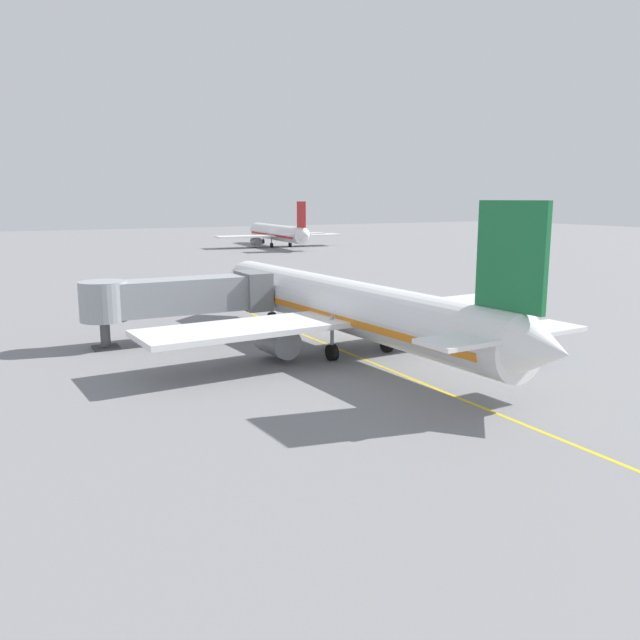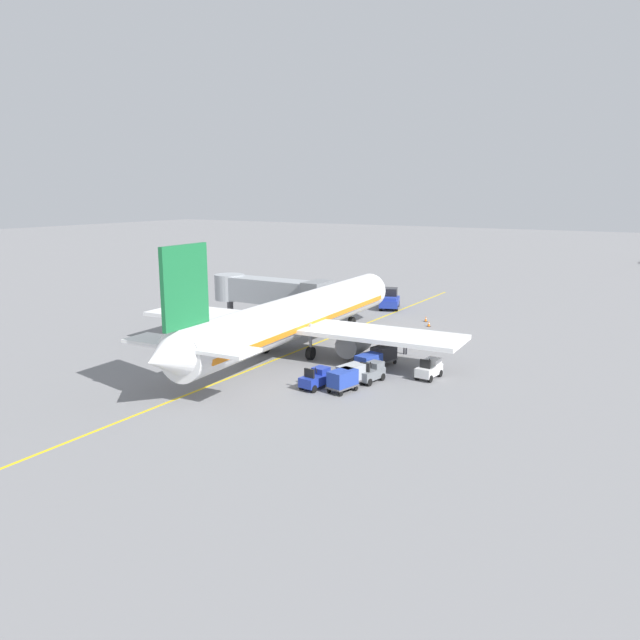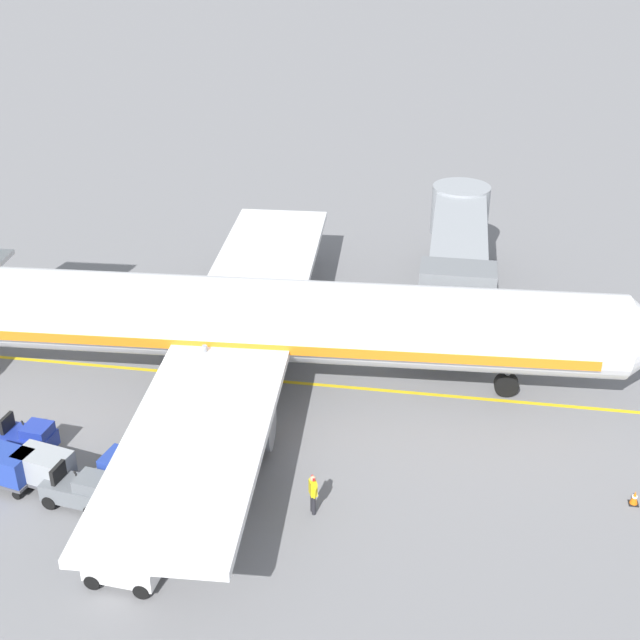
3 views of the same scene
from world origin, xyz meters
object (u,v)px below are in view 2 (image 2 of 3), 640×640
baggage_cart_front (384,354)px  baggage_cart_tail_end (343,379)px  baggage_cart_second_in_train (369,362)px  pushback_tractor (390,300)px  parked_airliner (297,317)px  safety_cone_nose_right (429,324)px  baggage_cart_third_in_train (351,373)px  safety_cone_nose_left (426,319)px  jet_bridge (270,291)px  baggage_tug_lead (371,372)px  baggage_tug_trailing (429,369)px  baggage_tug_spare (316,378)px  ground_crew_wing_walker (405,344)px

baggage_cart_front → baggage_cart_tail_end: 7.86m
baggage_cart_second_in_train → pushback_tractor: bearing=111.4°
parked_airliner → safety_cone_nose_right: (6.21, 15.98, -2.90)m
pushback_tractor → baggage_cart_third_in_train: bearing=-70.4°
parked_airliner → baggage_cart_front: (8.42, 0.11, -2.24)m
parked_airliner → safety_cone_nose_left: (5.00, 18.18, -2.90)m
jet_bridge → baggage_tug_lead: bearing=-35.4°
pushback_tractor → baggage_cart_front: 25.22m
jet_bridge → baggage_tug_trailing: size_ratio=5.52×
pushback_tractor → baggage_cart_front: size_ratio=1.64×
baggage_tug_spare → safety_cone_nose_left: baggage_tug_spare is taller
baggage_tug_lead → baggage_tug_spare: 4.37m
baggage_tug_lead → safety_cone_nose_right: bearing=99.2°
pushback_tractor → parked_airliner: bearing=-85.8°
baggage_cart_second_in_train → ground_crew_wing_walker: (0.08, 7.02, 0.00)m
parked_airliner → jet_bridge: 13.00m
jet_bridge → baggage_tug_spare: jet_bridge is taller
baggage_tug_lead → parked_airliner: bearing=154.6°
pushback_tractor → baggage_tug_lead: 29.93m
jet_bridge → baggage_cart_tail_end: size_ratio=4.79×
jet_bridge → pushback_tractor: size_ratio=2.92×
baggage_cart_front → parked_airliner: bearing=-179.2°
baggage_tug_trailing → baggage_cart_second_in_train: bearing=-162.1°
parked_airliner → ground_crew_wing_walker: parked_airliner is taller
safety_cone_nose_left → safety_cone_nose_right: (1.21, -2.20, 0.00)m
baggage_tug_trailing → safety_cone_nose_right: (-6.80, 17.39, -0.42)m
jet_bridge → ground_crew_wing_walker: bearing=-14.8°
baggage_tug_spare → baggage_cart_tail_end: baggage_tug_spare is taller
ground_crew_wing_walker → baggage_cart_front: bearing=-92.5°
baggage_tug_lead → ground_crew_wing_walker: bearing=96.2°
baggage_cart_third_in_train → ground_crew_wing_walker: bearing=91.0°
baggage_cart_third_in_train → baggage_tug_lead: bearing=65.6°
parked_airliner → pushback_tractor: (-1.69, 23.21, -2.09)m
baggage_tug_spare → parked_airliner: bearing=130.6°
jet_bridge → baggage_tug_lead: size_ratio=5.39×
parked_airliner → baggage_tug_lead: size_ratio=14.12×
parked_airliner → baggage_tug_trailing: size_ratio=14.44×
baggage_tug_spare → baggage_cart_second_in_train: bearing=71.6°
baggage_tug_lead → safety_cone_nose_right: baggage_tug_lead is taller
parked_airliner → baggage_cart_third_in_train: parked_airliner is taller
parked_airliner → baggage_cart_second_in_train: bearing=-18.5°
baggage_tug_spare → baggage_cart_tail_end: bearing=6.1°
baggage_tug_lead → safety_cone_nose_right: (-3.34, 20.52, -0.42)m
safety_cone_nose_left → baggage_tug_trailing: bearing=-67.8°
pushback_tractor → baggage_cart_tail_end: 32.71m
baggage_tug_spare → baggage_tug_lead: bearing=51.6°
baggage_cart_front → baggage_cart_third_in_train: same height
safety_cone_nose_left → safety_cone_nose_right: same height
pushback_tractor → baggage_cart_second_in_train: bearing=-68.6°
parked_airliner → baggage_tug_lead: 10.85m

